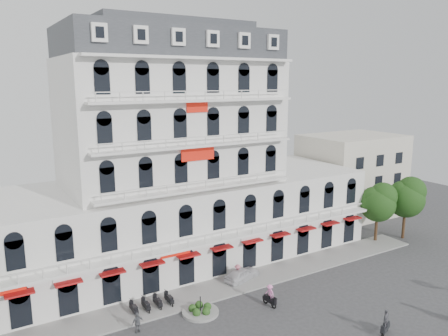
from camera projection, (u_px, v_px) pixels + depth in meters
sidewalk at (213, 290)px, 41.85m from camera, size 53.00×4.00×0.16m
main_building at (172, 173)px, 47.47m from camera, size 45.00×15.00×25.80m
flank_building_east at (351, 175)px, 65.10m from camera, size 14.00×10.00×12.00m
traffic_island at (200, 311)px, 37.77m from camera, size 3.20×3.20×1.60m
parked_scooter_row at (152, 309)px, 38.48m from camera, size 4.40×1.80×1.10m
tree_east_inner at (378, 201)px, 53.83m from camera, size 4.40×4.37×7.57m
tree_east_outer at (406, 196)px, 54.95m from camera, size 4.65×4.65×8.05m
parked_car at (242, 274)px, 43.97m from camera, size 4.37×2.72×1.39m
rider_northeast at (386, 322)px, 34.53m from camera, size 1.62×0.89×2.13m
rider_center at (270, 295)px, 38.91m from camera, size 0.68×1.70×2.04m
pedestrian_mid at (138, 323)px, 34.79m from camera, size 1.06×0.56×1.73m
pedestrian_right at (238, 273)px, 43.67m from camera, size 1.30×1.28×1.80m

